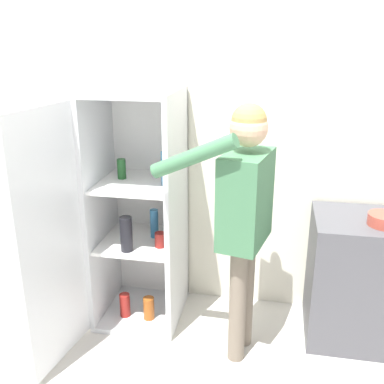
% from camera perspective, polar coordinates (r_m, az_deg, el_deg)
% --- Properties ---
extents(ground_plane, '(12.00, 12.00, 0.00)m').
position_cam_1_polar(ground_plane, '(3.11, -2.89, -21.92)').
color(ground_plane, beige).
extents(wall_back, '(7.00, 0.06, 2.55)m').
position_cam_1_polar(wall_back, '(3.39, 0.65, 6.12)').
color(wall_back, silver).
rests_on(wall_back, ground_plane).
extents(refrigerator, '(0.74, 1.23, 1.71)m').
position_cam_1_polar(refrigerator, '(3.20, -8.63, -2.92)').
color(refrigerator, silver).
rests_on(refrigerator, ground_plane).
extents(person, '(0.73, 0.57, 1.68)m').
position_cam_1_polar(person, '(2.76, 6.64, -1.49)').
color(person, '#726656').
rests_on(person, ground_plane).
extents(counter, '(0.79, 0.58, 0.90)m').
position_cam_1_polar(counter, '(3.38, 21.44, -10.32)').
color(counter, '#4C4C51').
rests_on(counter, ground_plane).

